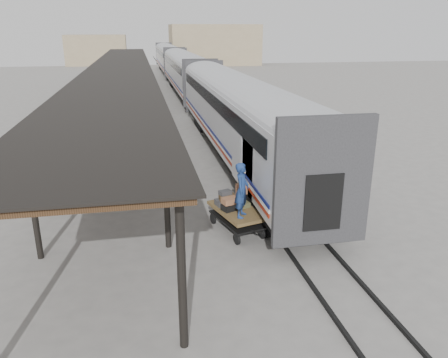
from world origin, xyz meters
TOP-DOWN VIEW (x-y plane):
  - ground at (0.00, 0.00)m, footprint 160.00×160.00m
  - train at (3.19, 33.79)m, footprint 3.45×76.01m
  - canopy at (-3.40, 24.00)m, footprint 4.90×64.30m
  - rails at (3.20, 34.00)m, footprint 1.54×150.00m
  - building_far at (14.00, 78.00)m, footprint 18.00×10.00m
  - building_left at (-10.00, 82.00)m, footprint 12.00×8.00m
  - baggage_cart at (1.17, -1.24)m, footprint 1.86×2.65m
  - suitcase_stack at (0.98, -0.95)m, footprint 1.25×1.32m
  - luggage_tug at (-2.86, 19.63)m, footprint 1.30×1.62m
  - porter at (1.20, -1.89)m, footprint 0.73×0.83m
  - pedestrian at (-2.42, 16.95)m, footprint 1.11×0.78m

SIDE VIEW (x-z plane):
  - ground at x=0.00m, z-range 0.00..0.00m
  - rails at x=3.20m, z-range 0.00..0.12m
  - luggage_tug at x=-2.86m, z-range -0.05..1.20m
  - baggage_cart at x=1.17m, z-range 0.22..1.08m
  - pedestrian at x=-2.42m, z-range 0.00..1.74m
  - suitcase_stack at x=0.98m, z-range 0.78..1.35m
  - porter at x=1.20m, z-range 0.86..2.78m
  - train at x=3.19m, z-range 0.69..4.70m
  - building_left at x=-10.00m, z-range 0.00..6.00m
  - building_far at x=14.00m, z-range 0.00..8.00m
  - canopy at x=-3.40m, z-range 1.93..6.08m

